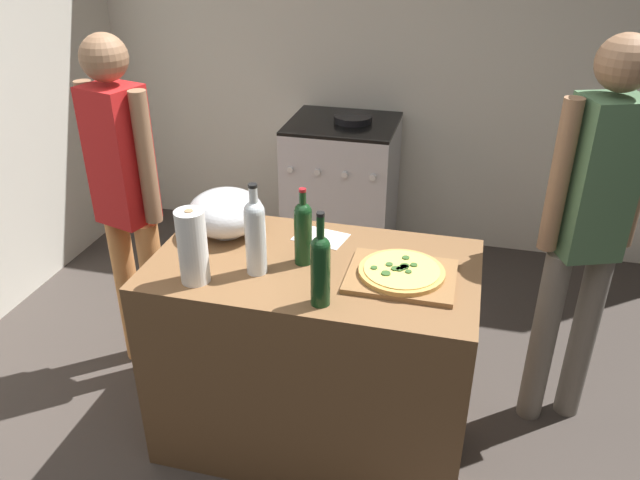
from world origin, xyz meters
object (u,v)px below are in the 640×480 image
(mixing_bowl, at_px, (226,213))
(person_in_stripes, at_px, (125,192))
(wine_bottle_clear, at_px, (255,233))
(stove, at_px, (342,190))
(paper_towel_roll, at_px, (193,247))
(wine_bottle_amber, at_px, (320,267))
(wine_bottle_green, at_px, (303,230))
(person_in_red, at_px, (590,220))
(pizza, at_px, (402,271))

(mixing_bowl, height_order, person_in_stripes, person_in_stripes)
(wine_bottle_clear, bearing_deg, stove, 91.76)
(wine_bottle_clear, relative_size, person_in_stripes, 0.22)
(paper_towel_roll, height_order, wine_bottle_amber, wine_bottle_amber)
(wine_bottle_green, bearing_deg, person_in_red, 20.22)
(mixing_bowl, height_order, stove, mixing_bowl)
(wine_bottle_clear, distance_m, person_in_red, 1.33)
(mixing_bowl, xyz_separation_m, wine_bottle_clear, (0.23, -0.27, 0.07))
(paper_towel_roll, bearing_deg, person_in_red, 23.61)
(wine_bottle_amber, bearing_deg, mixing_bowl, 140.93)
(wine_bottle_amber, height_order, stove, wine_bottle_amber)
(wine_bottle_clear, bearing_deg, wine_bottle_amber, -27.72)
(wine_bottle_amber, distance_m, person_in_red, 1.15)
(mixing_bowl, distance_m, wine_bottle_green, 0.41)
(pizza, height_order, person_in_stripes, person_in_stripes)
(stove, bearing_deg, paper_towel_roll, -94.43)
(pizza, height_order, mixing_bowl, mixing_bowl)
(wine_bottle_green, bearing_deg, person_in_stripes, 163.18)
(wine_bottle_green, xyz_separation_m, person_in_stripes, (-0.92, 0.28, -0.06))
(pizza, distance_m, wine_bottle_clear, 0.56)
(paper_towel_roll, xyz_separation_m, wine_bottle_green, (0.35, 0.23, -0.00))
(wine_bottle_amber, relative_size, person_in_stripes, 0.21)
(pizza, distance_m, wine_bottle_amber, 0.36)
(wine_bottle_green, bearing_deg, pizza, -3.93)
(wine_bottle_green, bearing_deg, paper_towel_roll, -147.07)
(paper_towel_roll, relative_size, person_in_stripes, 0.17)
(pizza, height_order, wine_bottle_green, wine_bottle_green)
(stove, height_order, person_in_red, person_in_red)
(paper_towel_roll, distance_m, person_in_stripes, 0.76)
(wine_bottle_amber, distance_m, wine_bottle_clear, 0.32)
(wine_bottle_amber, xyz_separation_m, wine_bottle_clear, (-0.29, 0.15, 0.01))
(mixing_bowl, distance_m, wine_bottle_amber, 0.67)
(wine_bottle_amber, xyz_separation_m, person_in_stripes, (-1.05, 0.54, -0.07))
(stove, relative_size, person_in_stripes, 0.58)
(wine_bottle_amber, bearing_deg, wine_bottle_green, 117.21)
(wine_bottle_amber, relative_size, person_in_red, 0.20)
(wine_bottle_green, xyz_separation_m, wine_bottle_amber, (0.13, -0.26, 0.01))
(mixing_bowl, bearing_deg, wine_bottle_green, -22.38)
(pizza, distance_m, person_in_red, 0.81)
(paper_towel_roll, xyz_separation_m, wine_bottle_clear, (0.20, 0.12, 0.02))
(mixing_bowl, relative_size, wine_bottle_clear, 0.89)
(wine_bottle_clear, bearing_deg, person_in_stripes, 153.09)
(person_in_red, bearing_deg, person_in_stripes, -176.59)
(stove, bearing_deg, wine_bottle_green, -82.89)
(mixing_bowl, height_order, paper_towel_roll, paper_towel_roll)
(wine_bottle_green, bearing_deg, mixing_bowl, 157.62)
(mixing_bowl, relative_size, wine_bottle_green, 1.02)
(paper_towel_roll, relative_size, stove, 0.30)
(pizza, distance_m, mixing_bowl, 0.79)
(pizza, xyz_separation_m, wine_bottle_amber, (-0.25, -0.23, 0.12))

